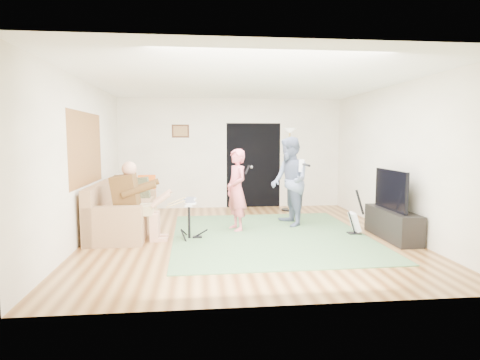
# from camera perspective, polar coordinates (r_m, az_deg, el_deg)

# --- Properties ---
(floor) EXTENTS (6.00, 6.00, 0.00)m
(floor) POSITION_cam_1_polar(r_m,az_deg,el_deg) (7.19, 0.87, -7.95)
(floor) COLOR brown
(floor) RESTS_ON ground
(walls) EXTENTS (5.50, 6.00, 2.70)m
(walls) POSITION_cam_1_polar(r_m,az_deg,el_deg) (6.99, 0.88, 2.85)
(walls) COLOR silver
(walls) RESTS_ON floor
(ceiling) EXTENTS (6.00, 6.00, 0.00)m
(ceiling) POSITION_cam_1_polar(r_m,az_deg,el_deg) (7.05, 0.90, 13.88)
(ceiling) COLOR white
(ceiling) RESTS_ON walls
(window_blinds) EXTENTS (0.00, 2.05, 2.05)m
(window_blinds) POSITION_cam_1_polar(r_m,az_deg,el_deg) (7.38, -21.03, 4.17)
(window_blinds) COLOR #9C6230
(window_blinds) RESTS_ON walls
(doorway) EXTENTS (2.10, 0.00, 2.10)m
(doorway) POSITION_cam_1_polar(r_m,az_deg,el_deg) (10.04, 1.93, 2.09)
(doorway) COLOR black
(doorway) RESTS_ON walls
(picture_frame) EXTENTS (0.42, 0.03, 0.32)m
(picture_frame) POSITION_cam_1_polar(r_m,az_deg,el_deg) (9.93, -8.47, 6.89)
(picture_frame) COLOR #3F2314
(picture_frame) RESTS_ON walls
(area_rug) EXTENTS (3.43, 3.88, 0.02)m
(area_rug) POSITION_cam_1_polar(r_m,az_deg,el_deg) (7.21, 4.26, -7.87)
(area_rug) COLOR #456A41
(area_rug) RESTS_ON floor
(sofa) EXTENTS (0.94, 2.27, 0.92)m
(sofa) POSITION_cam_1_polar(r_m,az_deg,el_deg) (7.76, -16.84, -4.87)
(sofa) COLOR #99724C
(sofa) RESTS_ON floor
(drummer) EXTENTS (0.87, 0.49, 1.34)m
(drummer) POSITION_cam_1_polar(r_m,az_deg,el_deg) (7.02, -14.43, -4.12)
(drummer) COLOR brown
(drummer) RESTS_ON sofa
(drum_kit) EXTENTS (0.38, 0.67, 0.69)m
(drum_kit) POSITION_cam_1_polar(r_m,az_deg,el_deg) (6.99, -7.25, -5.86)
(drum_kit) COLOR black
(drum_kit) RESTS_ON floor
(singer) EXTENTS (0.53, 0.65, 1.53)m
(singer) POSITION_cam_1_polar(r_m,az_deg,el_deg) (7.48, -0.49, -1.43)
(singer) COLOR #DA5F6A
(singer) RESTS_ON floor
(microphone) EXTENTS (0.06, 0.06, 0.24)m
(microphone) POSITION_cam_1_polar(r_m,az_deg,el_deg) (7.47, 1.03, 1.46)
(microphone) COLOR black
(microphone) RESTS_ON singer
(guitarist) EXTENTS (0.77, 0.93, 1.76)m
(guitarist) POSITION_cam_1_polar(r_m,az_deg,el_deg) (7.95, 7.07, -0.20)
(guitarist) COLOR slate
(guitarist) RESTS_ON floor
(guitar_held) EXTENTS (0.12, 0.60, 0.26)m
(guitar_held) POSITION_cam_1_polar(r_m,az_deg,el_deg) (7.97, 8.50, 2.09)
(guitar_held) COLOR white
(guitar_held) RESTS_ON guitarist
(guitar_spare) EXTENTS (0.29, 0.26, 0.81)m
(guitar_spare) POSITION_cam_1_polar(r_m,az_deg,el_deg) (7.54, 16.02, -5.72)
(guitar_spare) COLOR black
(guitar_spare) RESTS_ON floor
(torchiere_lamp) EXTENTS (0.35, 0.35, 1.96)m
(torchiere_lamp) POSITION_cam_1_polar(r_m,az_deg,el_deg) (9.60, 7.05, 3.64)
(torchiere_lamp) COLOR black
(torchiere_lamp) RESTS_ON floor
(dining_chair) EXTENTS (0.46, 0.48, 0.93)m
(dining_chair) POSITION_cam_1_polar(r_m,az_deg,el_deg) (8.85, -12.98, -3.27)
(dining_chair) COLOR beige
(dining_chair) RESTS_ON floor
(tv_cabinet) EXTENTS (0.40, 1.40, 0.50)m
(tv_cabinet) POSITION_cam_1_polar(r_m,az_deg,el_deg) (7.45, 20.86, -5.88)
(tv_cabinet) COLOR black
(tv_cabinet) RESTS_ON floor
(television) EXTENTS (0.06, 1.06, 0.69)m
(television) POSITION_cam_1_polar(r_m,az_deg,el_deg) (7.33, 20.69, -1.31)
(television) COLOR black
(television) RESTS_ON tv_cabinet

